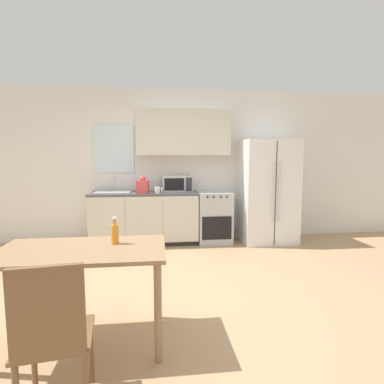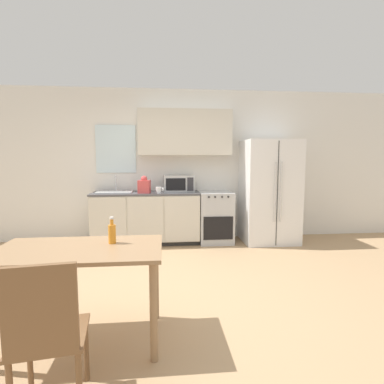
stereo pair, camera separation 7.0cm
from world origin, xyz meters
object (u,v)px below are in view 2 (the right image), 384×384
coffee_mug (159,190)px  refrigerator (269,192)px  oven_range (215,217)px  microwave (179,183)px  drink_bottle (112,233)px  dining_chair_near (46,329)px  dining_table (79,262)px

coffee_mug → refrigerator: bearing=2.5°
oven_range → microwave: 0.87m
refrigerator → coffee_mug: (-1.93, -0.08, 0.05)m
coffee_mug → oven_range: bearing=8.9°
oven_range → refrigerator: bearing=-4.2°
drink_bottle → refrigerator: bearing=49.0°
oven_range → dining_chair_near: (-1.56, -3.53, 0.09)m
microwave → dining_chair_near: (-0.92, -3.62, -0.50)m
dining_table → microwave: bearing=72.1°
coffee_mug → dining_chair_near: 3.46m
refrigerator → coffee_mug: size_ratio=13.48×
microwave → coffee_mug: bearing=-144.7°
refrigerator → dining_table: refrigerator is taller
coffee_mug → dining_chair_near: size_ratio=0.14×
oven_range → dining_chair_near: size_ratio=0.96×
refrigerator → drink_bottle: (-2.28, -2.62, -0.03)m
refrigerator → dining_chair_near: refrigerator is taller
coffee_mug → drink_bottle: 2.57m
microwave → coffee_mug: 0.43m
coffee_mug → drink_bottle: bearing=-98.0°
microwave → refrigerator: bearing=-5.7°
microwave → drink_bottle: (-0.70, -2.78, -0.18)m
oven_range → dining_table: 3.22m
coffee_mug → drink_bottle: (-0.36, -2.54, -0.09)m
refrigerator → oven_range: bearing=175.8°
dining_chair_near → coffee_mug: bearing=72.3°
oven_range → drink_bottle: (-1.33, -2.69, 0.42)m
refrigerator → coffee_mug: refrigerator is taller
dining_chair_near → oven_range: bearing=58.3°
microwave → dining_table: size_ratio=0.40×
microwave → dining_chair_near: bearing=-104.3°
oven_range → dining_table: size_ratio=0.69×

